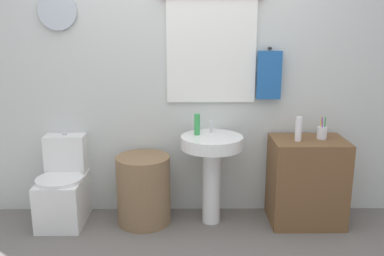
% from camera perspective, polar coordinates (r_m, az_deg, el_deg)
% --- Properties ---
extents(back_wall, '(4.40, 0.18, 2.60)m').
position_cam_1_polar(back_wall, '(3.61, -1.25, 8.57)').
color(back_wall, silver).
rests_on(back_wall, ground_plane).
extents(toilet, '(0.38, 0.51, 0.74)m').
position_cam_1_polar(toilet, '(3.75, -17.04, -7.98)').
color(toilet, white).
rests_on(toilet, ground_plane).
extents(laundry_hamper, '(0.45, 0.45, 0.58)m').
position_cam_1_polar(laundry_hamper, '(3.58, -6.59, -8.33)').
color(laundry_hamper, '#846647').
rests_on(laundry_hamper, ground_plane).
extents(pedestal_sink, '(0.51, 0.51, 0.76)m').
position_cam_1_polar(pedestal_sink, '(3.47, 2.69, -4.11)').
color(pedestal_sink, white).
rests_on(pedestal_sink, ground_plane).
extents(faucet, '(0.03, 0.03, 0.10)m').
position_cam_1_polar(faucet, '(3.52, 2.63, 0.17)').
color(faucet, silver).
rests_on(faucet, pedestal_sink).
extents(wooden_cabinet, '(0.60, 0.44, 0.73)m').
position_cam_1_polar(wooden_cabinet, '(3.67, 15.30, -6.98)').
color(wooden_cabinet, brown).
rests_on(wooden_cabinet, ground_plane).
extents(soap_bottle, '(0.05, 0.05, 0.18)m').
position_cam_1_polar(soap_bottle, '(3.44, 0.70, 0.50)').
color(soap_bottle, green).
rests_on(soap_bottle, pedestal_sink).
extents(lotion_bottle, '(0.05, 0.05, 0.20)m').
position_cam_1_polar(lotion_bottle, '(3.47, 14.29, -0.12)').
color(lotion_bottle, white).
rests_on(lotion_bottle, wooden_cabinet).
extents(toothbrush_cup, '(0.08, 0.08, 0.19)m').
position_cam_1_polar(toothbrush_cup, '(3.60, 17.25, -0.58)').
color(toothbrush_cup, silver).
rests_on(toothbrush_cup, wooden_cabinet).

